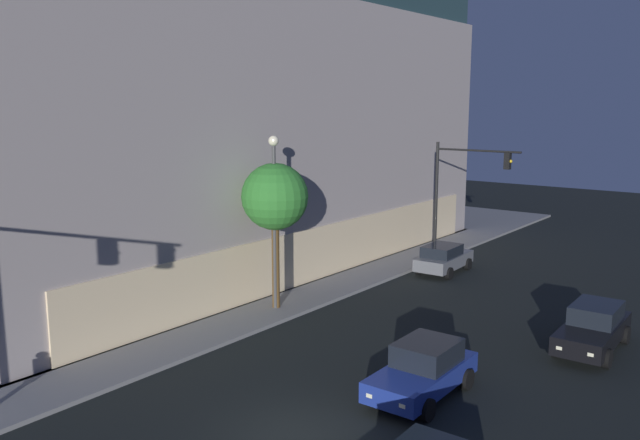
{
  "coord_description": "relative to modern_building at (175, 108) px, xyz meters",
  "views": [
    {
      "loc": [
        -12.67,
        -10.72,
        8.96
      ],
      "look_at": [
        4.01,
        2.23,
        5.22
      ],
      "focal_mm": 36.61,
      "sensor_mm": 36.0,
      "label": 1
    }
  ],
  "objects": [
    {
      "name": "ground_plane",
      "position": [
        -13.29,
        -20.43,
        -8.76
      ],
      "size": [
        120.0,
        120.0,
        0.0
      ],
      "primitive_type": "plane",
      "color": "black"
    },
    {
      "name": "modern_building",
      "position": [
        0.0,
        0.0,
        0.0
      ],
      "size": [
        33.9,
        22.78,
        17.68
      ],
      "color": "#4C4C51",
      "rests_on": "ground"
    },
    {
      "name": "traffic_light_far_corner",
      "position": [
        8.44,
        -14.72,
        -4.1
      ],
      "size": [
        0.32,
        5.12,
        6.67
      ],
      "color": "black",
      "rests_on": "sidewalk_corner"
    },
    {
      "name": "street_lamp_sidewalk",
      "position": [
        -5.39,
        -12.71,
        -3.84
      ],
      "size": [
        0.44,
        0.44,
        7.53
      ],
      "color": "#444444",
      "rests_on": "sidewalk_corner"
    },
    {
      "name": "sidewalk_tree",
      "position": [
        -5.29,
        -12.66,
        -3.73
      ],
      "size": [
        2.89,
        2.89,
        6.38
      ],
      "color": "brown",
      "rests_on": "sidewalk_corner"
    },
    {
      "name": "car_blue",
      "position": [
        -8.87,
        -21.96,
        -7.92
      ],
      "size": [
        4.34,
        2.1,
        1.69
      ],
      "color": "navy",
      "rests_on": "ground"
    },
    {
      "name": "car_black",
      "position": [
        -1.58,
        -25.03,
        -7.91
      ],
      "size": [
        4.75,
        2.07,
        1.69
      ],
      "color": "black",
      "rests_on": "ground"
    },
    {
      "name": "car_grey",
      "position": [
        5.22,
        -15.4,
        -7.96
      ],
      "size": [
        4.1,
        2.12,
        1.54
      ],
      "color": "slate",
      "rests_on": "ground"
    }
  ]
}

